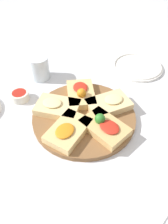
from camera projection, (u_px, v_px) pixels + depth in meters
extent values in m
plane|color=silver|center=(84.00, 118.00, 0.76)|extent=(3.00, 3.00, 0.00)
cylinder|color=brown|center=(84.00, 116.00, 0.76)|extent=(0.35, 0.35, 0.02)
cube|color=#E5C689|center=(109.00, 104.00, 0.77)|extent=(0.17, 0.17, 0.03)
ellipsoid|color=beige|center=(114.00, 99.00, 0.76)|extent=(0.08, 0.08, 0.01)
cube|color=#DBB775|center=(81.00, 94.00, 0.81)|extent=(0.16, 0.18, 0.03)
ellipsoid|color=red|center=(80.00, 87.00, 0.81)|extent=(0.08, 0.08, 0.01)
sphere|color=orange|center=(82.00, 93.00, 0.78)|extent=(0.03, 0.03, 0.03)
cube|color=#E5C689|center=(58.00, 107.00, 0.76)|extent=(0.16, 0.11, 0.03)
ellipsoid|color=beige|center=(52.00, 103.00, 0.75)|extent=(0.07, 0.06, 0.01)
cube|color=#DBB775|center=(68.00, 130.00, 0.68)|extent=(0.12, 0.16, 0.03)
ellipsoid|color=orange|center=(65.00, 131.00, 0.66)|extent=(0.06, 0.07, 0.01)
cube|color=tan|center=(105.00, 127.00, 0.69)|extent=(0.17, 0.15, 0.03)
ellipsoid|color=red|center=(109.00, 127.00, 0.67)|extent=(0.08, 0.08, 0.01)
sphere|color=#2D7A28|center=(100.00, 119.00, 0.69)|extent=(0.03, 0.03, 0.03)
cylinder|color=white|center=(137.00, 67.00, 0.98)|extent=(0.22, 0.22, 0.01)
torus|color=white|center=(137.00, 66.00, 0.98)|extent=(0.21, 0.21, 0.01)
cylinder|color=silver|center=(39.00, 68.00, 0.90)|extent=(0.08, 0.08, 0.10)
cube|color=white|center=(149.00, 191.00, 0.57)|extent=(0.16, 0.15, 0.01)
cylinder|color=silver|center=(20.00, 96.00, 0.82)|extent=(0.07, 0.07, 0.03)
cylinder|color=#B22319|center=(19.00, 93.00, 0.81)|extent=(0.05, 0.05, 0.01)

